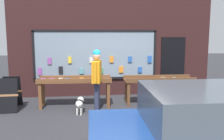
# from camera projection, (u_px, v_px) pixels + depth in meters

# --- Properties ---
(ground_plane) EXTENTS (40.00, 40.00, 0.00)m
(ground_plane) POSITION_uv_depth(u_px,v_px,m) (123.00, 115.00, 6.87)
(ground_plane) COLOR #2D2D33
(shopfront_facade) EXTENTS (7.22, 0.29, 3.50)m
(shopfront_facade) POSITION_uv_depth(u_px,v_px,m) (112.00, 48.00, 8.97)
(shopfront_facade) COLOR #331919
(shopfront_facade) RESTS_ON ground_plane
(display_table_left) EXTENTS (2.24, 0.72, 0.92)m
(display_table_left) POSITION_uv_depth(u_px,v_px,m) (75.00, 83.00, 7.60)
(display_table_left) COLOR brown
(display_table_left) RESTS_ON ground_plane
(display_table_right) EXTENTS (2.24, 0.71, 0.89)m
(display_table_right) POSITION_uv_depth(u_px,v_px,m) (159.00, 82.00, 7.91)
(display_table_right) COLOR brown
(display_table_right) RESTS_ON ground_plane
(person_browsing) EXTENTS (0.32, 0.68, 1.79)m
(person_browsing) POSITION_uv_depth(u_px,v_px,m) (97.00, 75.00, 7.04)
(person_browsing) COLOR #2D334C
(person_browsing) RESTS_ON ground_plane
(small_dog) EXTENTS (0.26, 0.56, 0.44)m
(small_dog) POSITION_uv_depth(u_px,v_px,m) (80.00, 103.00, 6.98)
(small_dog) COLOR white
(small_dog) RESTS_ON ground_plane
(sandwich_board_sign) EXTENTS (0.54, 0.84, 0.96)m
(sandwich_board_sign) POSITION_uv_depth(u_px,v_px,m) (11.00, 93.00, 7.33)
(sandwich_board_sign) COLOR black
(sandwich_board_sign) RESTS_ON ground_plane
(parked_car) EXTENTS (4.04, 2.06, 1.41)m
(parked_car) POSITION_uv_depth(u_px,v_px,m) (217.00, 131.00, 3.87)
(parked_car) COLOR navy
(parked_car) RESTS_ON ground_plane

